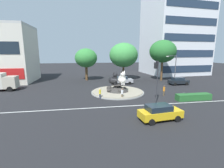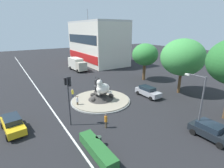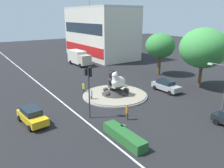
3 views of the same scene
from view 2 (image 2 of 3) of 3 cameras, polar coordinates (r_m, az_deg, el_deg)
ground_plane at (r=26.70m, az=-3.76°, el=-5.62°), size 160.00×160.00×0.00m
lane_centreline at (r=24.40m, az=-18.65°, el=-8.92°), size 112.00×0.20×0.01m
roundabout_island at (r=26.54m, az=-3.77°, el=-4.65°), size 9.04×9.04×1.49m
cat_statue_black at (r=26.50m, az=-4.40°, el=-0.43°), size 2.06×2.64×2.30m
cat_statue_white at (r=25.17m, az=-3.21°, el=-1.28°), size 1.51×2.44×2.43m
traffic_light_mast at (r=19.34m, az=-14.18°, el=-2.15°), size 0.71×0.61×5.73m
shophouse_block at (r=56.48m, az=-4.95°, el=13.49°), size 21.41×10.99×16.25m
clipped_hedge_strip at (r=16.29m, az=-4.91°, el=-20.71°), size 5.17×1.20×0.90m
second_tree_near_tower at (r=30.74m, az=22.30°, el=8.17°), size 7.06×7.06×9.17m
third_tree_left at (r=37.17m, az=10.86°, el=9.51°), size 5.38×5.38×7.78m
streetlight_arm at (r=19.56m, az=26.88°, el=-4.85°), size 2.29×0.24×6.22m
pedestrian_white_shirt at (r=24.99m, az=-11.39°, el=-5.56°), size 0.34×0.34×1.59m
pedestrian_yellow_shirt at (r=28.01m, az=-12.88°, el=-3.03°), size 0.32×0.32×1.61m
pedestrian_orange_shirt at (r=19.50m, az=-2.03°, el=-12.02°), size 0.32×0.32×1.66m
sedan_on_far_lane at (r=28.76m, az=11.77°, el=-2.41°), size 4.51×1.95×1.63m
hatchback_near_shophouse at (r=20.52m, az=29.86°, el=-13.20°), size 4.08×2.17×1.58m
parked_car_right at (r=21.76m, az=-29.96°, el=-11.37°), size 4.56×2.36×1.64m
delivery_box_truck at (r=46.90m, az=-11.48°, el=6.49°), size 6.99×2.88×3.20m
litter_bin at (r=17.25m, az=-4.45°, el=-18.23°), size 0.56×0.56×0.90m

